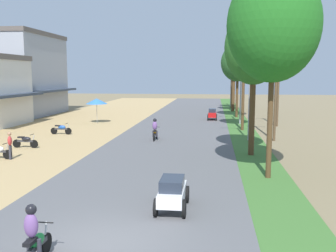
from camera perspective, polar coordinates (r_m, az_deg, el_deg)
The scene contains 22 objects.
ground_plane at distance 11.84m, azimuth -9.58°, elevation -17.18°, with size 180.00×180.00×0.00m, color #7A6B4C.
road_strip at distance 11.83m, azimuth -9.59°, elevation -17.00°, with size 9.00×140.00×0.08m, color #565659.
shophouse_far at distance 50.44m, azimuth -20.59°, elevation 7.27°, with size 7.40×12.07×10.10m.
parked_motorbike_second at distance 27.46m, azimuth -20.58°, elevation -2.07°, with size 1.80×0.54×0.94m.
parked_motorbike_third at distance 32.78m, azimuth -15.70°, elevation -0.36°, with size 1.80×0.54×0.94m.
vendor_umbrella at distance 39.64m, azimuth -10.66°, elevation 3.68°, with size 2.20×2.20×2.52m.
pedestrian_on_shoulder at distance 24.00m, azimuth -22.62°, elevation -2.52°, with size 0.33×0.41×1.62m.
median_tree_nearest at distance 18.58m, azimuth 15.53°, elevation 14.35°, with size 4.25×4.25×9.79m.
median_tree_second at distance 23.68m, azimuth 12.77°, elevation 11.36°, with size 3.50×3.50×8.79m.
median_tree_third at distance 34.52m, azimuth 11.40°, elevation 12.35°, with size 3.03×3.03×9.73m.
median_tree_fourth at distance 45.06m, azimuth 10.42°, elevation 9.32°, with size 3.88×3.88×8.52m.
median_tree_fifth at distance 52.44m, azimuth 9.85°, elevation 9.09°, with size 3.27×3.27×8.27m.
median_tree_sixth at distance 57.47m, azimuth 9.69°, elevation 8.48°, with size 2.93×2.93×7.39m.
streetlamp_near at distance 28.97m, azimuth 12.22°, elevation 6.77°, with size 3.16×0.20×7.88m.
streetlamp_mid at distance 38.69m, azimuth 10.90°, elevation 7.30°, with size 3.16×0.20×8.31m.
streetlamp_far at distance 60.86m, azimuth 9.44°, elevation 6.89°, with size 3.16×0.20×7.26m.
utility_pole_near at distance 29.59m, azimuth 15.95°, elevation 7.71°, with size 1.80×0.20×9.89m.
utility_pole_far at distance 38.18m, azimuth 16.23°, elevation 6.23°, with size 1.80×0.20×8.06m.
car_sedan_white at distance 14.03m, azimuth 0.65°, elevation -9.82°, with size 1.10×2.26×1.19m.
car_hatchback_red at distance 41.97m, azimuth 6.65°, elevation 1.83°, with size 1.04×2.00×1.23m.
motorbike_foreground_rider at distance 10.70m, azimuth -19.43°, elevation -15.32°, with size 0.54×1.80×1.66m.
motorbike_ahead_second at distance 28.68m, azimuth -1.95°, elevation -0.58°, with size 0.54×1.80×1.66m.
Camera 1 is at (3.14, -10.29, 4.95)m, focal length 40.64 mm.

